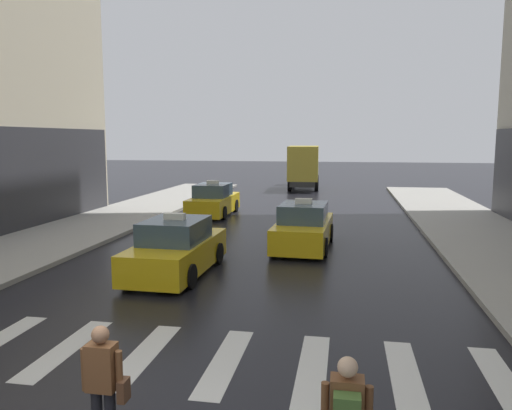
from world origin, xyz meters
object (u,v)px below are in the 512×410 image
(taxi_third, at_px, (213,201))
(box_truck, at_px, (304,165))
(pedestrian_with_handbag, at_px, (103,381))
(taxi_second, at_px, (304,228))
(taxi_lead, at_px, (176,249))

(taxi_third, height_order, box_truck, box_truck)
(pedestrian_with_handbag, bearing_deg, taxi_second, 83.22)
(taxi_second, bearing_deg, taxi_lead, -128.85)
(taxi_third, bearing_deg, taxi_lead, -80.48)
(taxi_lead, bearing_deg, box_truck, 86.31)
(taxi_second, bearing_deg, box_truck, 94.72)
(taxi_second, relative_size, pedestrian_with_handbag, 2.79)
(taxi_third, bearing_deg, pedestrian_with_handbag, -78.98)
(taxi_lead, distance_m, box_truck, 25.26)
(taxi_lead, height_order, box_truck, box_truck)
(taxi_lead, distance_m, pedestrian_with_handbag, 8.39)
(taxi_third, xyz_separation_m, pedestrian_with_handbag, (3.75, -19.26, 0.21))
(taxi_lead, distance_m, taxi_third, 11.24)
(taxi_third, distance_m, box_truck, 14.56)
(taxi_second, xyz_separation_m, pedestrian_with_handbag, (-1.47, -12.34, 0.21))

